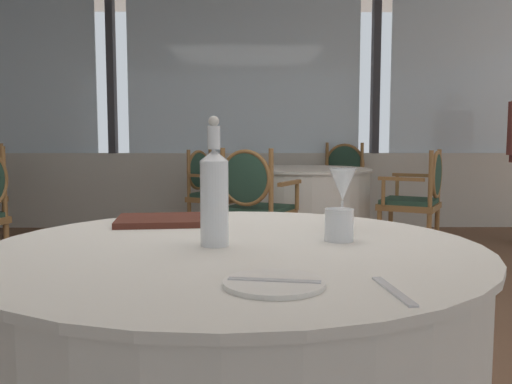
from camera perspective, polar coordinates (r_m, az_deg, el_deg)
name	(u,v)px	position (r m, az deg, el deg)	size (l,w,h in m)	color
ground_plane	(231,371)	(2.55, -2.58, -18.12)	(13.61, 13.61, 0.00)	brown
window_wall_far	(244,125)	(6.26, -1.27, 7.05)	(9.53, 0.14, 2.94)	beige
foreground_table	(235,380)	(1.57, -2.21, -18.98)	(1.32, 1.32, 0.75)	silver
side_plate	(274,283)	(1.06, 1.91, -9.50)	(0.20, 0.20, 0.01)	white
butter_knife	(274,281)	(1.06, 1.91, -9.23)	(0.18, 0.02, 0.00)	silver
dinner_fork	(393,291)	(1.06, 14.13, -9.96)	(0.19, 0.02, 0.00)	silver
water_bottle	(214,194)	(1.43, -4.37, -0.22)	(0.07, 0.07, 0.34)	white
wine_glass	(343,186)	(1.71, 9.03, 0.66)	(0.08, 0.08, 0.19)	white
water_tumbler	(339,225)	(1.52, 8.66, -3.41)	(0.08, 0.08, 0.09)	white
menu_book	(161,220)	(1.84, -9.86, -2.92)	(0.29, 0.24, 0.02)	#512319
background_table_0	(305,209)	(5.07, 5.11, -1.73)	(1.21, 1.21, 0.75)	silver
dining_chair_0_0	(419,194)	(4.76, 16.68, -0.24)	(0.62, 0.65, 0.93)	olive
dining_chair_0_1	(341,181)	(6.02, 8.83, 1.16)	(0.65, 0.62, 0.97)	olive
dining_chair_0_2	(210,187)	(5.52, -4.85, 0.51)	(0.62, 0.65, 0.91)	olive
dining_chair_0_3	(254,200)	(4.11, -0.26, -0.82)	(0.65, 0.62, 0.95)	olive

